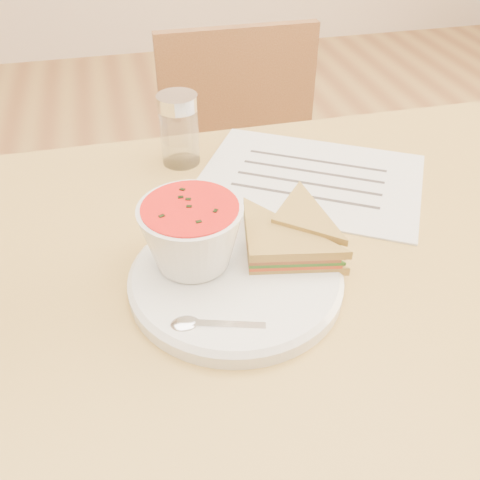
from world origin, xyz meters
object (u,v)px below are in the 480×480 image
object	(u,v)px
dining_table	(275,421)
condiment_shaker	(179,130)
plate	(236,279)
soup_bowl	(192,237)
chair_far	(254,225)

from	to	relation	value
dining_table	condiment_shaker	world-z (taller)	condiment_shaker
plate	soup_bowl	distance (m)	0.07
dining_table	soup_bowl	world-z (taller)	soup_bowl
chair_far	condiment_shaker	size ratio (longest dim) A/B	7.41
plate	condiment_shaker	bearing A→B (deg)	93.27
chair_far	soup_bowl	distance (m)	0.68
soup_bowl	plate	bearing A→B (deg)	-33.13
soup_bowl	condiment_shaker	distance (m)	0.27
chair_far	soup_bowl	bearing A→B (deg)	67.16
condiment_shaker	chair_far	bearing A→B (deg)	51.39
soup_bowl	condiment_shaker	bearing A→B (deg)	84.31
dining_table	soup_bowl	bearing A→B (deg)	-173.27
dining_table	condiment_shaker	distance (m)	0.51
plate	soup_bowl	xyz separation A→B (m)	(-0.04, 0.03, 0.05)
chair_far	plate	world-z (taller)	chair_far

